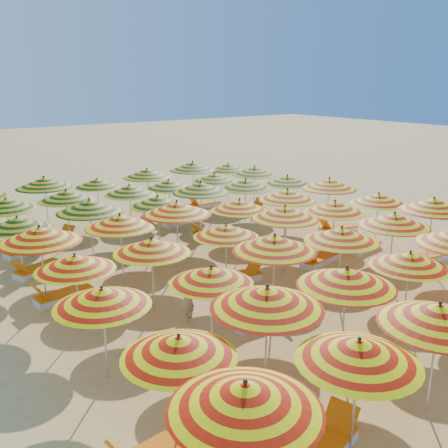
# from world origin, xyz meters

# --- Properties ---
(ground) EXTENTS (120.00, 120.00, 0.00)m
(ground) POSITION_xyz_m (0.00, 0.00, 0.00)
(ground) COLOR #E5B466
(ground) RESTS_ON ground
(umbrella_0) EXTENTS (2.28, 2.28, 2.39)m
(umbrella_0) POSITION_xyz_m (-5.93, -8.15, 2.11)
(umbrella_0) COLOR silver
(umbrella_0) RESTS_ON ground
(umbrella_1) EXTENTS (2.68, 2.68, 2.27)m
(umbrella_1) POSITION_xyz_m (-3.52, -8.16, 2.00)
(umbrella_1) COLOR silver
(umbrella_1) RESTS_ON ground
(umbrella_2) EXTENTS (2.42, 2.42, 2.39)m
(umbrella_2) POSITION_xyz_m (-1.41, -8.32, 2.11)
(umbrella_2) COLOR silver
(umbrella_2) RESTS_ON ground
(umbrella_6) EXTENTS (2.54, 2.54, 2.18)m
(umbrella_6) POSITION_xyz_m (-5.81, -6.15, 1.92)
(umbrella_6) COLOR silver
(umbrella_6) RESTS_ON ground
(umbrella_7) EXTENTS (2.80, 2.80, 2.46)m
(umbrella_7) POSITION_xyz_m (-3.61, -5.92, 2.17)
(umbrella_7) COLOR silver
(umbrella_7) RESTS_ON ground
(umbrella_8) EXTENTS (2.44, 2.44, 2.39)m
(umbrella_8) POSITION_xyz_m (-1.35, -6.03, 2.10)
(umbrella_8) COLOR silver
(umbrella_8) RESTS_ON ground
(umbrella_9) EXTENTS (2.46, 2.46, 2.16)m
(umbrella_9) POSITION_xyz_m (1.30, -5.88, 1.90)
(umbrella_9) COLOR silver
(umbrella_9) RESTS_ON ground
(umbrella_12) EXTENTS (2.26, 2.26, 2.21)m
(umbrella_12) POSITION_xyz_m (-6.09, -3.48, 1.95)
(umbrella_12) COLOR silver
(umbrella_12) RESTS_ON ground
(umbrella_13) EXTENTS (2.15, 2.15, 2.15)m
(umbrella_13) POSITION_xyz_m (-3.44, -3.71, 1.90)
(umbrella_13) COLOR silver
(umbrella_13) RESTS_ON ground
(umbrella_14) EXTENTS (3.00, 3.00, 2.44)m
(umbrella_14) POSITION_xyz_m (-1.12, -3.35, 2.14)
(umbrella_14) COLOR silver
(umbrella_14) RESTS_ON ground
(umbrella_15) EXTENTS (2.53, 2.53, 2.31)m
(umbrella_15) POSITION_xyz_m (1.23, -3.64, 2.04)
(umbrella_15) COLOR silver
(umbrella_15) RESTS_ON ground
(umbrella_16) EXTENTS (2.99, 2.99, 2.40)m
(umbrella_16) POSITION_xyz_m (3.57, -3.74, 2.11)
(umbrella_16) COLOR silver
(umbrella_16) RESTS_ON ground
(umbrella_17) EXTENTS (2.82, 2.82, 2.51)m
(umbrella_17) POSITION_xyz_m (6.06, -3.54, 2.21)
(umbrella_17) COLOR silver
(umbrella_17) RESTS_ON ground
(umbrella_18) EXTENTS (2.48, 2.48, 2.17)m
(umbrella_18) POSITION_xyz_m (-5.78, -1.01, 1.91)
(umbrella_18) COLOR silver
(umbrella_18) RESTS_ON ground
(umbrella_19) EXTENTS (2.32, 2.32, 2.25)m
(umbrella_19) POSITION_xyz_m (-3.67, -1.15, 1.98)
(umbrella_19) COLOR silver
(umbrella_19) RESTS_ON ground
(umbrella_20) EXTENTS (2.64, 2.64, 2.16)m
(umbrella_20) POSITION_xyz_m (-0.99, -0.98, 1.90)
(umbrella_20) COLOR silver
(umbrella_20) RESTS_ON ground
(umbrella_21) EXTENTS (2.68, 2.68, 2.43)m
(umbrella_21) POSITION_xyz_m (1.35, -1.08, 2.13)
(umbrella_21) COLOR silver
(umbrella_21) RESTS_ON ground
(umbrella_22) EXTENTS (2.52, 2.52, 2.31)m
(umbrella_22) POSITION_xyz_m (3.56, -1.28, 2.04)
(umbrella_22) COLOR silver
(umbrella_22) RESTS_ON ground
(umbrella_23) EXTENTS (2.81, 2.81, 2.27)m
(umbrella_23) POSITION_xyz_m (6.03, -1.27, 2.00)
(umbrella_23) COLOR silver
(umbrella_23) RESTS_ON ground
(umbrella_24) EXTENTS (3.05, 3.05, 2.48)m
(umbrella_24) POSITION_xyz_m (-6.02, 1.07, 2.18)
(umbrella_24) COLOR silver
(umbrella_24) RESTS_ON ground
(umbrella_25) EXTENTS (2.55, 2.55, 2.36)m
(umbrella_25) POSITION_xyz_m (-3.44, 1.36, 2.08)
(umbrella_25) COLOR silver
(umbrella_25) RESTS_ON ground
(umbrella_26) EXTENTS (2.93, 2.93, 2.49)m
(umbrella_26) POSITION_xyz_m (-1.36, 1.36, 2.19)
(umbrella_26) COLOR silver
(umbrella_26) RESTS_ON ground
(umbrella_27) EXTENTS (2.15, 2.15, 2.21)m
(umbrella_27) POSITION_xyz_m (1.24, 1.24, 1.95)
(umbrella_27) COLOR silver
(umbrella_27) RESTS_ON ground
(umbrella_28) EXTENTS (2.70, 2.70, 2.38)m
(umbrella_28) POSITION_xyz_m (3.36, 0.95, 2.09)
(umbrella_28) COLOR silver
(umbrella_28) RESTS_ON ground
(umbrella_29) EXTENTS (2.41, 2.41, 2.47)m
(umbrella_29) POSITION_xyz_m (5.98, 1.21, 2.18)
(umbrella_29) COLOR silver
(umbrella_29) RESTS_ON ground
(umbrella_30) EXTENTS (2.30, 2.30, 2.18)m
(umbrella_30) POSITION_xyz_m (-5.99, 3.65, 1.92)
(umbrella_30) COLOR silver
(umbrella_30) RESTS_ON ground
(umbrella_31) EXTENTS (2.95, 2.95, 2.46)m
(umbrella_31) POSITION_xyz_m (-3.60, 3.48, 2.16)
(umbrella_31) COLOR silver
(umbrella_31) RESTS_ON ground
(umbrella_32) EXTENTS (2.73, 2.73, 2.27)m
(umbrella_32) POSITION_xyz_m (-1.01, 3.34, 2.00)
(umbrella_32) COLOR silver
(umbrella_32) RESTS_ON ground
(umbrella_33) EXTENTS (2.99, 2.99, 2.48)m
(umbrella_33) POSITION_xyz_m (1.19, 3.74, 2.18)
(umbrella_33) COLOR silver
(umbrella_33) RESTS_ON ground
(umbrella_34) EXTENTS (2.33, 2.33, 2.35)m
(umbrella_34) POSITION_xyz_m (3.45, 3.66, 2.07)
(umbrella_34) COLOR silver
(umbrella_34) RESTS_ON ground
(umbrella_35) EXTENTS (2.34, 2.34, 2.27)m
(umbrella_35) POSITION_xyz_m (5.75, 3.51, 2.00)
(umbrella_35) COLOR silver
(umbrella_35) RESTS_ON ground
(umbrella_36) EXTENTS (2.41, 2.41, 2.32)m
(umbrella_36) POSITION_xyz_m (-5.78, 5.99, 2.04)
(umbrella_36) COLOR silver
(umbrella_36) RESTS_ON ground
(umbrella_37) EXTENTS (2.76, 2.76, 2.31)m
(umbrella_37) POSITION_xyz_m (-3.51, 6.14, 2.04)
(umbrella_37) COLOR silver
(umbrella_37) RESTS_ON ground
(umbrella_38) EXTENTS (2.57, 2.57, 2.27)m
(umbrella_38) POSITION_xyz_m (-0.98, 5.80, 2.00)
(umbrella_38) COLOR silver
(umbrella_38) RESTS_ON ground
(umbrella_39) EXTENTS (2.69, 2.69, 2.21)m
(umbrella_39) POSITION_xyz_m (1.05, 6.09, 1.95)
(umbrella_39) COLOR silver
(umbrella_39) RESTS_ON ground
(umbrella_40) EXTENTS (2.66, 2.66, 2.23)m
(umbrella_40) POSITION_xyz_m (3.54, 6.12, 1.96)
(umbrella_40) COLOR silver
(umbrella_40) RESTS_ON ground
(umbrella_41) EXTENTS (2.62, 2.62, 2.35)m
(umbrella_41) POSITION_xyz_m (5.84, 5.95, 2.07)
(umbrella_41) COLOR silver
(umbrella_41) RESTS_ON ground
(umbrella_43) EXTENTS (2.76, 2.76, 2.50)m
(umbrella_43) POSITION_xyz_m (-3.66, 8.41, 2.20)
(umbrella_43) COLOR silver
(umbrella_43) RESTS_ON ground
(umbrella_44) EXTENTS (2.26, 2.26, 2.16)m
(umbrella_44) POSITION_xyz_m (-1.31, 8.45, 1.90)
(umbrella_44) COLOR silver
(umbrella_44) RESTS_ON ground
(umbrella_45) EXTENTS (2.88, 2.88, 2.41)m
(umbrella_45) POSITION_xyz_m (1.10, 8.21, 2.12)
(umbrella_45) COLOR silver
(umbrella_45) RESTS_ON ground
(umbrella_46) EXTENTS (2.98, 2.98, 2.47)m
(umbrella_46) POSITION_xyz_m (3.77, 8.37, 2.18)
(umbrella_46) COLOR silver
(umbrella_46) RESTS_ON ground
(umbrella_47) EXTENTS (2.54, 2.54, 2.22)m
(umbrella_47) POSITION_xyz_m (5.82, 8.12, 1.96)
(umbrella_47) COLOR silver
(umbrella_47) RESTS_ON ground
(lounger_5) EXTENTS (1.76, 0.69, 0.69)m
(lounger_5) POSITION_xyz_m (-1.62, -3.53, 0.15)
(lounger_5) COLOR white
(lounger_5) RESTS_ON ground
(lounger_6) EXTENTS (1.80, 0.86, 0.69)m
(lounger_6) POSITION_xyz_m (6.66, -3.39, 0.15)
(lounger_6) COLOR white
(lounger_6) RESTS_ON ground
(lounger_7) EXTENTS (1.80, 0.85, 0.69)m
(lounger_7) POSITION_xyz_m (-0.40, -0.77, 0.15)
(lounger_7) COLOR white
(lounger_7) RESTS_ON ground
(lounger_8) EXTENTS (1.81, 0.92, 0.69)m
(lounger_8) POSITION_xyz_m (2.97, -1.20, 0.15)
(lounger_8) COLOR white
(lounger_8) RESTS_ON ground
(lounger_9) EXTENTS (1.79, 0.78, 0.69)m
(lounger_9) POSITION_xyz_m (5.43, -1.19, 0.15)
(lounger_9) COLOR white
(lounger_9) RESTS_ON ground
(lounger_10) EXTENTS (1.78, 0.76, 0.69)m
(lounger_10) POSITION_xyz_m (-5.52, 1.16, 0.15)
(lounger_10) COLOR white
(lounger_10) RESTS_ON ground
(lounger_11) EXTENTS (1.81, 0.91, 0.69)m
(lounger_11) POSITION_xyz_m (6.48, 1.04, 0.15)
(lounger_11) COLOR white
(lounger_11) RESTS_ON ground
(lounger_12) EXTENTS (1.82, 1.21, 0.69)m
(lounger_12) POSITION_xyz_m (-5.49, 3.79, 0.15)
(lounger_12) COLOR white
(lounger_12) RESTS_ON ground
(lounger_13) EXTENTS (1.80, 0.81, 0.69)m
(lounger_13) POSITION_xyz_m (1.69, 3.73, 0.15)
(lounger_13) COLOR white
(lounger_13) RESTS_ON ground
(lounger_14) EXTENTS (1.83, 1.12, 0.69)m
(lounger_14) POSITION_xyz_m (-5.27, 6.04, 0.15)
(lounger_14) COLOR white
(lounger_14) RESTS_ON ground
(lounger_15) EXTENTS (1.82, 1.25, 0.69)m
(lounger_15) POSITION_xyz_m (-4.02, 6.38, 0.15)
(lounger_15) COLOR white
(lounger_15) RESTS_ON ground
(lounger_16) EXTENTS (1.80, 0.81, 0.69)m
(lounger_16) POSITION_xyz_m (1.55, 6.10, 0.15)
(lounger_16) COLOR white
(lounger_16) RESTS_ON ground
(lounger_17) EXTENTS (1.76, 0.67, 0.69)m
(lounger_17) POSITION_xyz_m (5.34, 5.72, 0.15)
(lounger_17) COLOR white
(lounger_17) RESTS_ON ground
(lounger_18) EXTENTS (1.83, 1.12, 0.69)m
(lounger_18) POSITION_xyz_m (1.61, 8.10, 0.15)
(lounger_18) COLOR white
(lounger_18) RESTS_ON ground
(lounger_19) EXTENTS (1.74, 0.59, 0.69)m
(lounger_19) POSITION_xyz_m (4.27, 8.13, 0.15)
(lounger_19) COLOR white
(lounger_19) RESTS_ON ground
(beachgoer_a) EXTENTS (0.60, 0.54, 1.37)m
(beachgoer_a) POSITION_xyz_m (-3.16, -2.14, 0.69)
(beachgoer_a) COLOR tan
(beachgoer_a) RESTS_ON ground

